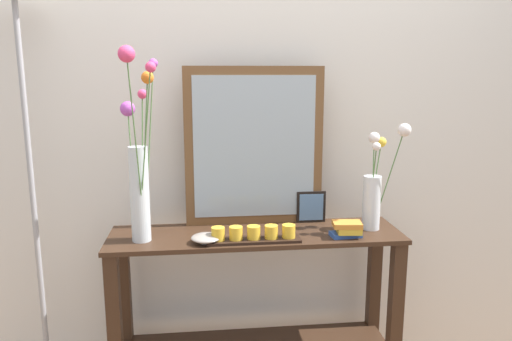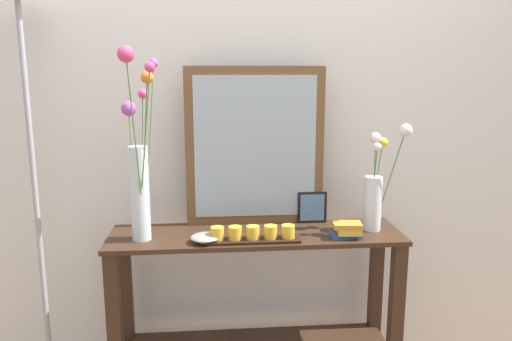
# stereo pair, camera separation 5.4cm
# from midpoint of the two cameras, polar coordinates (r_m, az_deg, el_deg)

# --- Properties ---
(wall_back) EXTENTS (6.40, 0.08, 2.70)m
(wall_back) POSITION_cam_midpoint_polar(r_m,az_deg,el_deg) (2.35, -1.49, 7.57)
(wall_back) COLOR silver
(wall_back) RESTS_ON ground
(console_table) EXTENTS (1.28, 0.35, 0.81)m
(console_table) POSITION_cam_midpoint_polar(r_m,az_deg,el_deg) (2.28, -0.70, -14.74)
(console_table) COLOR #382316
(console_table) RESTS_ON ground
(mirror_leaning) EXTENTS (0.63, 0.03, 0.72)m
(mirror_leaning) POSITION_cam_midpoint_polar(r_m,az_deg,el_deg) (2.22, -0.90, 2.78)
(mirror_leaning) COLOR brown
(mirror_leaning) RESTS_ON console_table
(tall_vase_left) EXTENTS (0.17, 0.30, 0.79)m
(tall_vase_left) POSITION_cam_midpoint_polar(r_m,az_deg,el_deg) (2.04, -14.29, 0.28)
(tall_vase_left) COLOR silver
(tall_vase_left) RESTS_ON console_table
(vase_right) EXTENTS (0.18, 0.16, 0.48)m
(vase_right) POSITION_cam_midpoint_polar(r_m,az_deg,el_deg) (2.22, 13.08, -1.99)
(vase_right) COLOR silver
(vase_right) RESTS_ON console_table
(candle_tray) EXTENTS (0.39, 0.09, 0.07)m
(candle_tray) POSITION_cam_midpoint_polar(r_m,az_deg,el_deg) (2.05, -1.04, -7.55)
(candle_tray) COLOR black
(candle_tray) RESTS_ON console_table
(picture_frame_small) EXTENTS (0.14, 0.01, 0.15)m
(picture_frame_small) POSITION_cam_midpoint_polar(r_m,az_deg,el_deg) (2.30, 5.79, -4.26)
(picture_frame_small) COLOR black
(picture_frame_small) RESTS_ON console_table
(decorative_bowl) EXTENTS (0.12, 0.12, 0.04)m
(decorative_bowl) POSITION_cam_midpoint_polar(r_m,az_deg,el_deg) (2.04, -6.63, -7.84)
(decorative_bowl) COLOR #9E9389
(decorative_bowl) RESTS_ON console_table
(book_stack) EXTENTS (0.13, 0.10, 0.07)m
(book_stack) POSITION_cam_midpoint_polar(r_m,az_deg,el_deg) (2.13, 9.92, -6.79)
(book_stack) COLOR #2D519E
(book_stack) RESTS_ON console_table
(floor_lamp) EXTENTS (0.24, 0.24, 1.92)m
(floor_lamp) POSITION_cam_midpoint_polar(r_m,az_deg,el_deg) (2.27, -25.92, 4.83)
(floor_lamp) COLOR #9E9EA3
(floor_lamp) RESTS_ON ground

